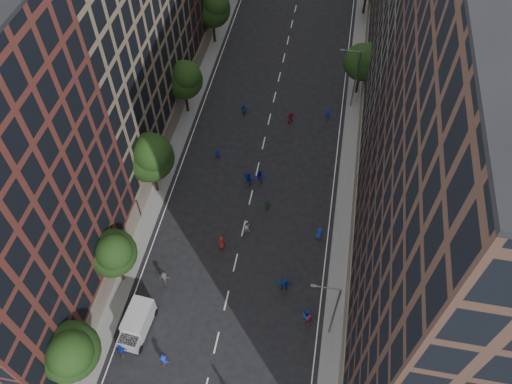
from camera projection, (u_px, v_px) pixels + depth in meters
The scene contains 31 objects.
ground at pixel (269, 122), 67.00m from camera, with size 240.00×240.00×0.00m, color black.
sidewalk_left at pixel (196, 76), 72.80m from camera, with size 4.00×105.00×0.15m, color slate.
sidewalk_right at pixel (361, 95), 70.16m from camera, with size 4.00×105.00×0.15m, color slate.
bldg_left_b at pixel (87, 15), 52.66m from camera, with size 14.00×26.00×34.00m, color #7F6B53.
bldg_right_a at pixel (479, 214), 35.60m from camera, with size 14.00×30.00×36.00m, color #493127.
bldg_right_b at pixel (450, 8), 54.32m from camera, with size 14.00×28.00×33.00m, color #5E574E.
tree_left_0 at pixel (70, 352), 41.66m from camera, with size 5.20×5.20×8.83m.
tree_left_1 at pixel (113, 253), 48.03m from camera, with size 4.80×4.80×8.21m.
tree_left_2 at pixel (150, 156), 54.63m from camera, with size 5.60×5.60×9.45m.
tree_left_3 at pixel (184, 79), 63.54m from camera, with size 5.00×5.00×8.58m.
tree_left_4 at pixel (213, 7), 72.98m from camera, with size 5.40×5.40×9.08m.
tree_right_a at pixel (364, 61), 66.06m from camera, with size 5.00×5.00×8.39m.
streetlamp_near at pixel (333, 309), 44.86m from camera, with size 2.64×0.22×9.06m.
streetlamp_far at pixel (354, 76), 64.81m from camera, with size 2.64×0.22×9.06m.
cargo_van at pixel (137, 323), 48.05m from camera, with size 2.60×4.94×2.55m.
skater_2 at pixel (306, 315), 48.99m from camera, with size 0.92×0.71×1.89m, color #1644B3.
skater_3 at pixel (164, 360), 46.38m from camera, with size 1.08×0.62×1.67m, color #172BBC.
skater_4 at pixel (121, 350), 46.88m from camera, with size 1.06×0.44×1.81m, color #13279A.
skater_5 at pixel (284, 285), 51.03m from camera, with size 1.77×0.57×1.91m, color #13409A.
skater_6 at pixel (222, 243), 54.22m from camera, with size 0.86×0.56×1.77m, color maroon.
skater_7 at pixel (309, 318), 48.97m from camera, with size 0.57×0.38×1.57m, color maroon.
skater_8 at pixel (247, 226), 55.63m from camera, with size 0.79×0.62×1.63m, color silver.
skater_9 at pixel (164, 278), 51.62m from camera, with size 1.10×0.63×1.71m, color #3B3B40.
skater_10 at pixel (267, 206), 57.43m from camera, with size 0.91×0.38×1.55m, color #1F6836.
skater_11 at pixel (249, 179), 59.65m from camera, with size 1.78×0.57×1.92m, color #13259B.
skater_12 at pixel (319, 233), 55.03m from camera, with size 0.80×0.52×1.63m, color #1639B7.
skater_13 at pixel (218, 154), 62.17m from camera, with size 0.65×0.43×1.78m, color navy.
skater_14 at pixel (260, 177), 59.87m from camera, with size 0.92×0.72×1.90m, color #1314A1.
skater_15 at pixel (327, 115), 66.64m from camera, with size 1.04×0.60×1.61m, color #131DA1.
skater_16 at pixel (244, 111), 66.98m from camera, with size 1.05×0.44×1.80m, color navy.
skater_17 at pixel (290, 118), 66.26m from camera, with size 1.58×0.50×1.70m, color #9F1A38.
Camera 1 is at (7.02, -8.16, 47.04)m, focal length 35.00 mm.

